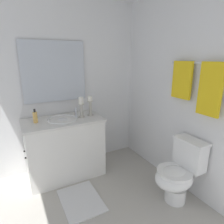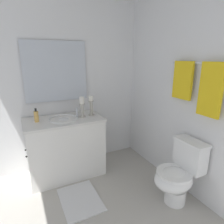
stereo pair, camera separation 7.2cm
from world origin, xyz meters
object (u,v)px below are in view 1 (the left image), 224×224
Objects in this scene: vanity_cabinet at (65,148)px; towel_center at (210,89)px; towel_bar at (199,63)px; towel_near_vanity at (182,80)px; candle_holder_tall at (90,105)px; bath_mat at (81,200)px; sink_basin at (63,122)px; soap_bottle at (35,117)px; toilet at (179,173)px; candle_holder_short at (81,107)px; mirror at (54,72)px.

vanity_cabinet is 1.91× the size of towel_center.
towel_near_vanity reaches higher than towel_bar.
candle_holder_tall is 0.65× the size of towel_near_vanity.
sink_basin is at bearing 179.91° from bath_mat.
soap_bottle is at bearing -120.50° from towel_near_vanity.
vanity_cabinet is 0.69m from candle_holder_tall.
towel_near_vanity is 0.79× the size of towel_center.
candle_holder_tall is 1.23m from bath_mat.
soap_bottle reaches higher than toilet.
candle_holder_short is 1.34m from towel_near_vanity.
candle_holder_tall is 1.53m from towel_center.
sink_basin is 1.43× the size of candle_holder_tall.
toilet is (1.14, 1.01, -0.43)m from sink_basin.
towel_bar is 1.72× the size of towel_near_vanity.
mirror reaches higher than towel_near_vanity.
candle_holder_short reaches higher than sink_basin.
candle_holder_short reaches higher than bath_mat.
candle_holder_short is (0.02, 0.26, 0.19)m from sink_basin.
towel_bar reaches higher than bath_mat.
soap_bottle is at bearing -92.68° from candle_holder_tall.
towel_center is at bearing 50.33° from soap_bottle.
soap_bottle is 1.17m from bath_mat.
bath_mat is (0.66, 0.34, -0.90)m from soap_bottle.
towel_near_vanity is at bearing 59.50° from soap_bottle.
sink_basin reaches higher than toilet.
towel_near_vanity is at bearing 54.17° from vanity_cabinet.
towel_near_vanity reaches higher than vanity_cabinet.
toilet is 1.19m from bath_mat.
mirror is at bearing -141.57° from towel_center.
candle_holder_tall is 1.44m from toilet.
soap_bottle is (-0.04, -0.34, 0.11)m from sink_basin.
towel_center is (0.10, 0.20, 0.96)m from toilet.
mirror is 0.61m from candle_holder_short.
towel_bar is at bearing 49.19° from sink_basin.
toilet is at bearing -69.71° from towel_bar.
candle_holder_short reaches higher than toilet.
bath_mat is at bearing -101.64° from towel_near_vanity.
vanity_cabinet is 0.38m from sink_basin.
candle_holder_tall is 0.38× the size of towel_bar.
towel_bar is (-0.08, 0.22, 1.22)m from toilet.
vanity_cabinet is 1.74× the size of bath_mat.
candle_holder_tall is at bearing -137.31° from towel_near_vanity.
towel_bar reaches higher than sink_basin.
towel_near_vanity is 0.38m from towel_center.
mirror is 2.05m from toilet.
vanity_cabinet is at bearing -180.00° from bath_mat.
candle_holder_tall is (-0.00, 0.40, 0.56)m from vanity_cabinet.
towel_bar is (1.06, 0.83, 0.60)m from candle_holder_tall.
vanity_cabinet reaches higher than toilet.
vanity_cabinet is 2.41× the size of towel_near_vanity.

